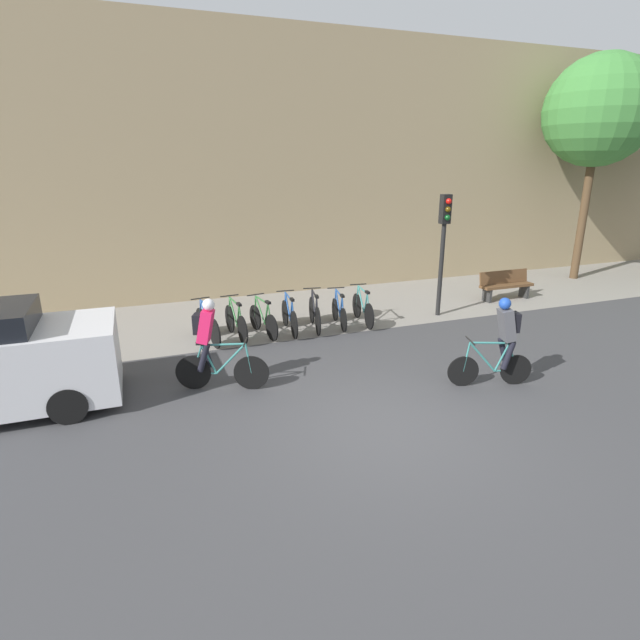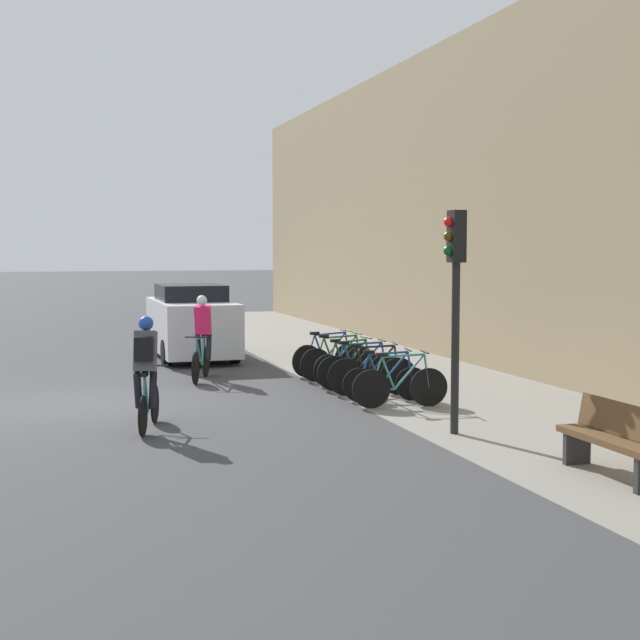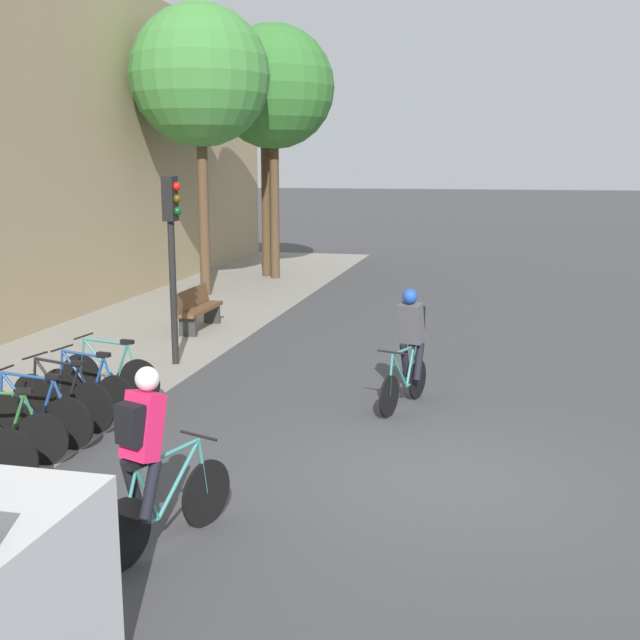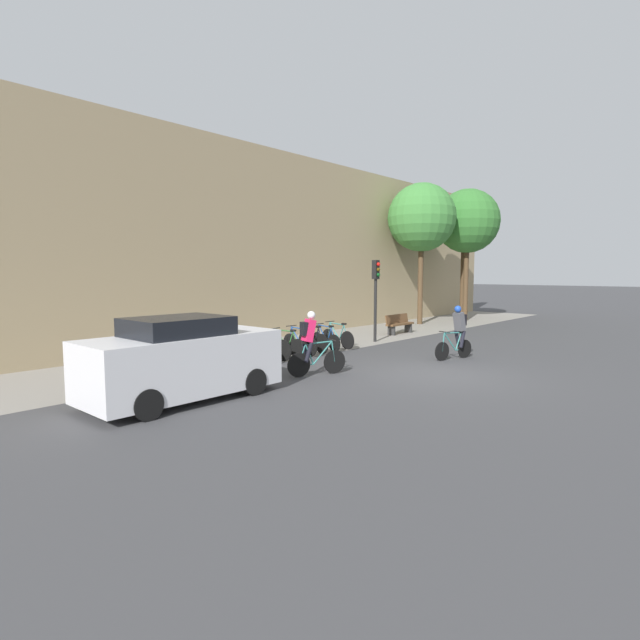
% 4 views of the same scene
% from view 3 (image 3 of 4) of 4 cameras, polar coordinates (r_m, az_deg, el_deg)
% --- Properties ---
extents(ground, '(200.00, 200.00, 0.00)m').
position_cam_3_polar(ground, '(9.38, 8.76, -11.12)').
color(ground, '#3D3D3F').
extents(cyclist_pink, '(1.66, 0.72, 1.77)m').
position_cam_3_polar(cyclist_pink, '(7.45, -12.02, -9.47)').
color(cyclist_pink, black).
rests_on(cyclist_pink, ground).
extents(cyclist_grey, '(1.58, 0.62, 1.74)m').
position_cam_3_polar(cyclist_grey, '(11.82, 6.39, -1.57)').
color(cyclist_grey, black).
rests_on(cyclist_grey, ground).
extents(parked_bike_2, '(0.47, 1.59, 0.96)m').
position_cam_3_polar(parked_bike_2, '(10.28, -21.70, -7.49)').
color(parked_bike_2, black).
rests_on(parked_bike_2, ground).
extents(parked_bike_3, '(0.46, 1.72, 0.98)m').
position_cam_3_polar(parked_bike_3, '(10.80, -19.68, -6.37)').
color(parked_bike_3, black).
rests_on(parked_bike_3, ground).
extents(parked_bike_4, '(0.48, 1.68, 0.99)m').
position_cam_3_polar(parked_bike_4, '(11.35, -17.86, -5.38)').
color(parked_bike_4, black).
rests_on(parked_bike_4, ground).
extents(parked_bike_5, '(0.46, 1.57, 0.94)m').
position_cam_3_polar(parked_bike_5, '(11.92, -16.19, -4.65)').
color(parked_bike_5, black).
rests_on(parked_bike_5, ground).
extents(parked_bike_6, '(0.46, 1.70, 0.97)m').
position_cam_3_polar(parked_bike_6, '(12.49, -14.70, -3.75)').
color(parked_bike_6, black).
rests_on(parked_bike_6, ground).
extents(traffic_light_pole, '(0.26, 0.30, 3.30)m').
position_cam_3_polar(traffic_light_pole, '(14.17, -10.49, 5.96)').
color(traffic_light_pole, black).
rests_on(traffic_light_pole, ground).
extents(bench, '(1.77, 0.44, 0.89)m').
position_cam_3_polar(bench, '(17.33, -8.70, 0.85)').
color(bench, brown).
rests_on(bench, ground).
extents(street_tree_0, '(3.63, 3.63, 7.55)m').
position_cam_3_polar(street_tree_0, '(21.83, -8.54, 16.75)').
color(street_tree_0, '#4C3823').
rests_on(street_tree_0, ground).
extents(street_tree_1, '(3.63, 3.63, 7.55)m').
position_cam_3_polar(street_tree_1, '(24.77, -3.33, 16.17)').
color(street_tree_1, '#4C3823').
rests_on(street_tree_1, ground).
extents(street_tree_2, '(2.63, 2.63, 7.05)m').
position_cam_3_polar(street_tree_2, '(25.28, -3.96, 15.97)').
color(street_tree_2, '#4C3823').
rests_on(street_tree_2, ground).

